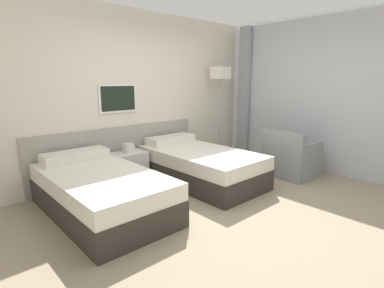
{
  "coord_description": "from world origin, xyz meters",
  "views": [
    {
      "loc": [
        -2.74,
        -2.28,
        1.6
      ],
      "look_at": [
        0.2,
        0.93,
        0.66
      ],
      "focal_mm": 28.0,
      "sensor_mm": 36.0,
      "label": 1
    }
  ],
  "objects": [
    {
      "name": "wall_headboard",
      "position": [
        -0.03,
        2.05,
        1.3
      ],
      "size": [
        10.0,
        0.1,
        2.7
      ],
      "color": "beige",
      "rests_on": "ground_plane"
    },
    {
      "name": "wall_window",
      "position": [
        2.45,
        -0.13,
        1.34
      ],
      "size": [
        0.21,
        4.52,
        2.7
      ],
      "color": "white",
      "rests_on": "ground_plane"
    },
    {
      "name": "floor_lamp",
      "position": [
        1.62,
        1.68,
        1.59
      ],
      "size": [
        0.29,
        0.29,
        1.84
      ],
      "color": "#9E9993",
      "rests_on": "ground_plane"
    },
    {
      "name": "bed_near_door",
      "position": [
        -1.24,
        1.01,
        0.27
      ],
      "size": [
        1.08,
        1.97,
        0.64
      ],
      "color": "#332D28",
      "rests_on": "ground_plane"
    },
    {
      "name": "armchair",
      "position": [
        1.79,
        0.2,
        0.27
      ],
      "size": [
        0.74,
        0.8,
        0.79
      ],
      "rotation": [
        0.0,
        0.0,
        1.52
      ],
      "color": "gray",
      "rests_on": "ground_plane"
    },
    {
      "name": "ground_plane",
      "position": [
        0.0,
        0.0,
        0.0
      ],
      "size": [
        16.0,
        16.0,
        0.0
      ],
      "primitive_type": "plane",
      "color": "gray"
    },
    {
      "name": "nightstand",
      "position": [
        -0.4,
        1.75,
        0.25
      ],
      "size": [
        0.51,
        0.38,
        0.63
      ],
      "color": "beige",
      "rests_on": "ground_plane"
    },
    {
      "name": "bed_near_window",
      "position": [
        0.44,
        1.01,
        0.27
      ],
      "size": [
        1.08,
        1.97,
        0.64
      ],
      "color": "#332D28",
      "rests_on": "ground_plane"
    }
  ]
}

